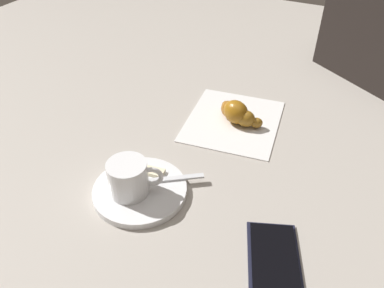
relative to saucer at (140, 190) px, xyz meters
name	(u,v)px	position (x,y,z in m)	size (l,w,h in m)	color
ground_plane	(184,157)	(-0.11, 0.02, -0.01)	(1.80, 1.80, 0.00)	#AAA298
saucer	(140,190)	(0.00, 0.00, 0.00)	(0.15, 0.15, 0.01)	white
espresso_cup	(129,178)	(0.01, -0.01, 0.03)	(0.06, 0.08, 0.05)	white
teaspoon	(147,181)	(-0.02, 0.00, 0.01)	(0.09, 0.12, 0.01)	silver
sugar_packet	(144,169)	(-0.04, -0.01, 0.01)	(0.07, 0.02, 0.01)	beige
napkin	(233,120)	(-0.25, 0.06, 0.00)	(0.20, 0.17, 0.00)	silver
croissant	(237,113)	(-0.24, 0.07, 0.02)	(0.07, 0.10, 0.04)	brown
cell_phone	(274,264)	(0.04, 0.22, 0.00)	(0.15, 0.11, 0.01)	black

